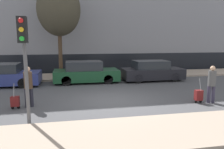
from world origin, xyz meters
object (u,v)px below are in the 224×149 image
Objects in this scene: trolley_right at (199,95)px; traffic_light at (24,49)px; parked_car_0 at (0,76)px; parked_car_1 at (86,73)px; pedestrian_right at (212,82)px; bare_tree_near_crossing at (59,10)px; parked_car_2 at (152,71)px; trolley_left at (15,101)px; pedestrian_left at (28,84)px.

traffic_light is at bearing -169.18° from trolley_right.
parked_car_0 is 1.08× the size of parked_car_1.
bare_tree_near_crossing is (-6.80, 7.93, 3.96)m from pedestrian_right.
trolley_right is (-0.54, 0.10, -0.60)m from pedestrian_right.
pedestrian_right is (10.32, -5.65, 0.30)m from parked_car_0.
parked_car_2 is at bearing 106.10° from pedestrian_right.
bare_tree_near_crossing reaches higher than trolley_left.
parked_car_2 is 9.25m from trolley_left.
parked_car_2 is at bearing 44.79° from traffic_light.
parked_car_1 is at bearing 2.44° from parked_car_0.
pedestrian_left is 0.26× the size of bare_tree_near_crossing.
parked_car_1 is 0.63× the size of bare_tree_near_crossing.
traffic_light is (-7.54, -1.24, 1.56)m from pedestrian_right.
trolley_right is (9.78, -5.55, -0.30)m from parked_car_0.
pedestrian_left reaches higher than trolley_right.
pedestrian_right is 1.49× the size of trolley_right.
trolley_right is 7.44m from traffic_light.
trolley_right is 11.02m from bare_tree_near_crossing.
traffic_light reaches higher than pedestrian_right.
parked_car_2 is at bearing -2.49° from parked_car_1.
bare_tree_near_crossing is (-6.26, 7.84, 4.56)m from trolley_right.
trolley_left is at bearing -179.93° from pedestrian_left.
parked_car_0 is 11.25m from trolley_right.
parked_car_0 is at bearing 111.98° from traffic_light.
pedestrian_left is at bearing -176.37° from pedestrian_right.
traffic_light reaches higher than pedestrian_left.
trolley_left is at bearing -68.54° from parked_car_0.
trolley_left is at bearing 113.28° from traffic_light.
traffic_light is (2.78, -6.89, 1.86)m from parked_car_0.
pedestrian_right is 0.48× the size of traffic_light.
parked_car_1 is 3.77× the size of trolley_right.
parked_car_0 is at bearing 111.46° from trolley_left.
trolley_right is at bearing -51.53° from parked_car_1.
trolley_right is 0.17× the size of bare_tree_near_crossing.
parked_car_1 is at bearing -50.98° from bare_tree_near_crossing.
pedestrian_left is (2.45, -4.73, 0.33)m from parked_car_0.
trolley_left is 3.06m from traffic_light.
parked_car_2 reaches higher than trolley_right.
parked_car_0 is at bearing -146.97° from bare_tree_near_crossing.
pedestrian_left is 7.40m from trolley_right.
pedestrian_right is at bearing 9.34° from traffic_light.
parked_car_1 is 5.01m from bare_tree_near_crossing.
pedestrian_left is at bearing -62.61° from parked_car_0.
pedestrian_right is (7.87, -0.92, -0.03)m from pedestrian_left.
traffic_light is (0.85, -1.97, 2.18)m from trolley_left.
pedestrian_right is (8.38, -0.73, 0.63)m from trolley_left.
pedestrian_left is 0.85m from trolley_left.
parked_car_0 is at bearing 96.89° from pedestrian_left.
pedestrian_left is at bearing 20.57° from trolley_left.
bare_tree_near_crossing is (3.52, 2.29, 4.26)m from parked_car_0.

